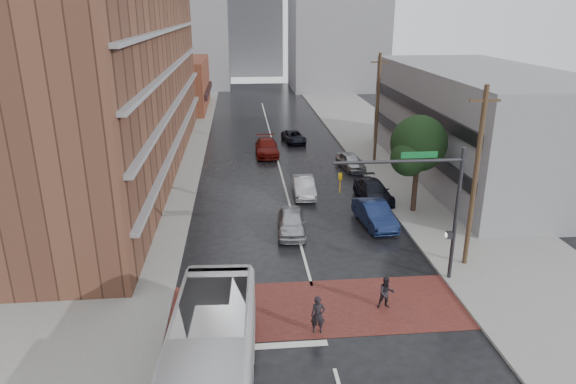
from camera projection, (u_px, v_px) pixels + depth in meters
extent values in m
plane|color=black|center=(319.00, 313.00, 24.15)|extent=(160.00, 160.00, 0.00)
cube|color=maroon|center=(318.00, 307.00, 24.61)|extent=(14.00, 5.00, 0.02)
cube|color=gray|center=(152.00, 166.00, 46.54)|extent=(9.00, 90.00, 0.15)
cube|color=gray|center=(399.00, 160.00, 48.59)|extent=(9.00, 90.00, 0.15)
cube|color=brown|center=(103.00, 3.00, 40.71)|extent=(10.00, 44.00, 28.00)
cube|color=brown|center=(178.00, 84.00, 72.54)|extent=(8.00, 16.00, 7.00)
cube|color=gray|center=(479.00, 123.00, 42.86)|extent=(11.00, 26.00, 9.00)
cube|color=gray|center=(253.00, 17.00, 109.20)|extent=(12.00, 10.00, 24.00)
cylinder|color=#332319|center=(415.00, 185.00, 35.49)|extent=(0.36, 0.36, 4.00)
sphere|color=#193216|center=(419.00, 143.00, 34.48)|extent=(3.80, 3.80, 3.80)
sphere|color=#193216|center=(409.00, 158.00, 33.92)|extent=(2.40, 2.40, 2.40)
sphere|color=#193216|center=(425.00, 149.00, 35.50)|extent=(2.60, 2.60, 2.60)
cylinder|color=#2D2D33|center=(456.00, 217.00, 25.93)|extent=(0.20, 0.20, 7.20)
cylinder|color=#2D2D33|center=(399.00, 161.00, 24.64)|extent=(6.40, 0.16, 0.16)
imported|color=gold|center=(340.00, 183.00, 24.73)|extent=(0.20, 0.16, 1.00)
cube|color=#0C5926|center=(419.00, 155.00, 24.63)|extent=(1.80, 0.05, 0.30)
cube|color=#2D2D33|center=(449.00, 235.00, 26.25)|extent=(0.30, 0.30, 0.35)
cylinder|color=#473321|center=(475.00, 180.00, 27.00)|extent=(0.26, 0.26, 10.00)
cube|color=#473321|center=(485.00, 101.00, 25.59)|extent=(1.60, 0.12, 0.12)
cylinder|color=#473321|center=(377.00, 110.00, 45.76)|extent=(0.26, 0.26, 10.00)
cube|color=#473321|center=(380.00, 62.00, 44.35)|extent=(1.60, 0.12, 0.12)
imported|color=black|center=(318.00, 315.00, 22.42)|extent=(0.65, 0.44, 1.76)
imported|color=black|center=(386.00, 293.00, 24.32)|extent=(0.79, 0.62, 1.61)
imported|color=#A8AAAF|center=(291.00, 222.00, 32.54)|extent=(2.07, 4.47, 1.48)
imported|color=#B9BAC1|center=(304.00, 187.00, 39.15)|extent=(1.62, 4.44, 1.45)
imported|color=maroon|center=(267.00, 147.00, 50.21)|extent=(2.20, 5.37, 1.56)
imported|color=black|center=(294.00, 137.00, 55.02)|extent=(2.62, 4.61, 1.21)
imported|color=#121D41|center=(375.00, 214.00, 33.72)|extent=(2.18, 4.96, 1.59)
imported|color=black|center=(373.00, 191.00, 38.22)|extent=(2.45, 5.15, 1.45)
imported|color=#A1A5A9|center=(351.00, 161.00, 45.75)|extent=(2.33, 4.42, 1.43)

